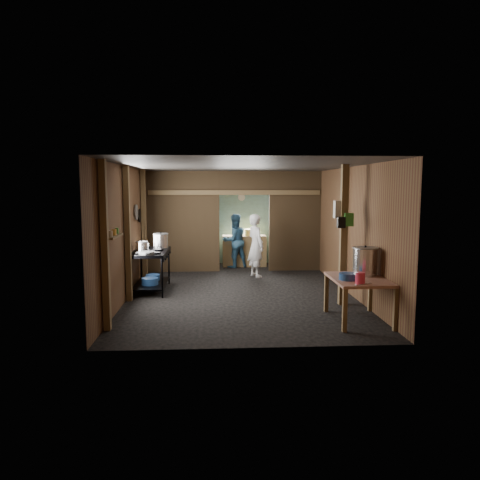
{
  "coord_description": "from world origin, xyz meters",
  "views": [
    {
      "loc": [
        -0.53,
        -9.41,
        2.19
      ],
      "look_at": [
        0.0,
        -0.2,
        1.1
      ],
      "focal_mm": 33.58,
      "sensor_mm": 36.0,
      "label": 1
    }
  ],
  "objects": [
    {
      "name": "pan_lid_big",
      "position": [
        -2.21,
        0.4,
        1.65
      ],
      "size": [
        0.03,
        0.34,
        0.34
      ],
      "primitive_type": "cylinder",
      "rotation": [
        0.0,
        1.57,
        0.0
      ],
      "color": "gray",
      "rests_on": "wall_left"
    },
    {
      "name": "yellow_tub",
      "position": [
        0.46,
        2.95,
        0.94
      ],
      "size": [
        0.33,
        0.33,
        0.18
      ],
      "primitive_type": "cylinder",
      "color": "#FDC148",
      "rests_on": "back_counter"
    },
    {
      "name": "prep_table",
      "position": [
        1.83,
        -2.33,
        0.36
      ],
      "size": [
        0.88,
        1.21,
        0.71
      ],
      "primitive_type": null,
      "color": "tan",
      "rests_on": "floor"
    },
    {
      "name": "jar_green",
      "position": [
        -2.15,
        -1.88,
        1.47
      ],
      "size": [
        0.06,
        0.06,
        0.1
      ],
      "primitive_type": "cylinder",
      "color": "#348D2E",
      "rests_on": "wall_shelf"
    },
    {
      "name": "pan_lid_small",
      "position": [
        -2.21,
        0.8,
        1.55
      ],
      "size": [
        0.03,
        0.3,
        0.3
      ],
      "primitive_type": "cylinder",
      "rotation": [
        0.0,
        1.57,
        0.0
      ],
      "color": "black",
      "rests_on": "wall_left"
    },
    {
      "name": "jar_yellow",
      "position": [
        -2.15,
        -2.1,
        1.47
      ],
      "size": [
        0.08,
        0.08,
        0.1
      ],
      "primitive_type": "cylinder",
      "color": "#FDC148",
      "rests_on": "wall_shelf"
    },
    {
      "name": "post_right",
      "position": [
        2.18,
        -0.2,
        1.3
      ],
      "size": [
        0.1,
        0.12,
        2.6
      ],
      "primitive_type": "cube",
      "color": "brown",
      "rests_on": "floor"
    },
    {
      "name": "worker_back",
      "position": [
        0.02,
        2.71,
        0.73
      ],
      "size": [
        0.88,
        0.8,
        1.46
      ],
      "primitive_type": "imported",
      "rotation": [
        0.0,
        0.0,
        3.58
      ],
      "color": "#2F5C7E",
      "rests_on": "floor"
    },
    {
      "name": "jar_white",
      "position": [
        -2.15,
        -2.35,
        1.47
      ],
      "size": [
        0.07,
        0.07,
        0.1
      ],
      "primitive_type": "cylinder",
      "color": "beige",
      "rests_on": "wall_shelf"
    },
    {
      "name": "frying_pan",
      "position": [
        -1.88,
        -0.47,
        0.88
      ],
      "size": [
        0.45,
        0.61,
        0.07
      ],
      "primitive_type": null,
      "rotation": [
        0.0,
        0.0,
        -0.23
      ],
      "color": "gray",
      "rests_on": "gas_range"
    },
    {
      "name": "wall_clock",
      "position": [
        0.25,
        3.4,
        1.9
      ],
      "size": [
        0.2,
        0.03,
        0.2
      ],
      "primitive_type": "cylinder",
      "rotation": [
        1.57,
        0.0,
        0.0
      ],
      "color": "beige",
      "rests_on": "wall_back"
    },
    {
      "name": "partition_left",
      "position": [
        -1.32,
        2.2,
        1.3
      ],
      "size": [
        1.85,
        0.1,
        2.6
      ],
      "primitive_type": "cube",
      "color": "#44331E",
      "rests_on": "floor"
    },
    {
      "name": "wall_shelf",
      "position": [
        -2.15,
        -2.1,
        1.4
      ],
      "size": [
        0.14,
        0.8,
        0.03
      ],
      "primitive_type": "cube",
      "color": "brown",
      "rests_on": "wall_left"
    },
    {
      "name": "knife",
      "position": [
        1.74,
        -2.81,
        0.72
      ],
      "size": [
        0.29,
        0.14,
        0.01
      ],
      "primitive_type": "cube",
      "rotation": [
        0.0,
        0.0,
        0.38
      ],
      "color": "silver",
      "rests_on": "prep_table"
    },
    {
      "name": "stove_pot_large",
      "position": [
        -1.71,
        0.5,
        1.01
      ],
      "size": [
        0.35,
        0.35,
        0.34
      ],
      "primitive_type": null,
      "rotation": [
        0.0,
        0.0,
        -0.03
      ],
      "color": "silver",
      "rests_on": "gas_range"
    },
    {
      "name": "wall_left",
      "position": [
        -2.25,
        0.0,
        1.3
      ],
      "size": [
        0.0,
        7.0,
        2.6
      ],
      "primitive_type": "cube",
      "color": "brown",
      "rests_on": "ground"
    },
    {
      "name": "bag_green",
      "position": [
        1.92,
        -1.36,
        1.6
      ],
      "size": [
        0.16,
        0.12,
        0.24
      ],
      "primitive_type": "cube",
      "color": "#348D2E",
      "rests_on": "post_free"
    },
    {
      "name": "floor",
      "position": [
        0.0,
        0.0,
        0.0
      ],
      "size": [
        4.5,
        7.0,
        0.0
      ],
      "primitive_type": "cube",
      "color": "black",
      "rests_on": "ground"
    },
    {
      "name": "stock_pot",
      "position": [
        2.01,
        -2.07,
        0.94
      ],
      "size": [
        0.48,
        0.48,
        0.49
      ],
      "primitive_type": null,
      "rotation": [
        0.0,
        0.0,
        -0.15
      ],
      "color": "silver",
      "rests_on": "prep_table"
    },
    {
      "name": "partition_header",
      "position": [
        0.25,
        2.2,
        2.3
      ],
      "size": [
        1.3,
        0.1,
        0.6
      ],
      "primitive_type": "cube",
      "color": "#44331E",
      "rests_on": "wall_back"
    },
    {
      "name": "gas_range",
      "position": [
        -1.88,
        0.04,
        0.43
      ],
      "size": [
        0.75,
        1.45,
        0.86
      ],
      "primitive_type": null,
      "color": "black",
      "rests_on": "floor"
    },
    {
      "name": "blue_tub_front",
      "position": [
        -1.88,
        -0.13,
        0.24
      ],
      "size": [
        0.35,
        0.35,
        0.14
      ],
      "primitive_type": "cylinder",
      "color": "navy",
      "rests_on": "gas_range"
    },
    {
      "name": "post_free",
      "position": [
        1.85,
        -1.3,
        1.3
      ],
      "size": [
        0.12,
        0.12,
        2.6
      ],
      "primitive_type": "cube",
      "color": "brown",
      "rests_on": "floor"
    },
    {
      "name": "bag_white",
      "position": [
        1.8,
        -1.22,
        1.78
      ],
      "size": [
        0.22,
        0.15,
        0.32
      ],
      "primitive_type": "cube",
      "color": "beige",
      "rests_on": "post_free"
    },
    {
      "name": "ceiling",
      "position": [
        0.0,
        0.0,
        2.6
      ],
      "size": [
        4.5,
        7.0,
        0.0
      ],
      "primitive_type": "cube",
      "color": "#403A35",
      "rests_on": "ground"
    },
    {
      "name": "wall_front",
      "position": [
        0.0,
        -3.5,
        1.3
      ],
      "size": [
        4.5,
        0.0,
        2.6
      ],
      "primitive_type": "cube",
      "color": "brown",
      "rests_on": "ground"
    },
    {
      "name": "stove_pot_med",
      "position": [
        -2.05,
        0.0,
        0.95
      ],
      "size": [
        0.33,
        0.33,
        0.22
      ],
      "primitive_type": null,
      "rotation": [
        0.0,
        0.0,
        0.34
      ],
      "color": "silver",
      "rests_on": "gas_range"
    },
    {
      "name": "wall_right",
      "position": [
        2.25,
        0.0,
        1.3
      ],
      "size": [
        0.0,
        7.0,
        2.6
      ],
      "primitive_type": "cube",
      "color": "brown",
      "rests_on": "ground"
    },
    {
      "name": "post_left_c",
      "position": [
        -2.18,
        1.2,
        1.3
      ],
      "size": [
        0.1,
        0.12,
        2.6
      ],
      "primitive_type": "cube",
      "color": "brown",
      "rests_on": "floor"
    },
    {
      "name": "stove_saucepan",
      "position": [
        -2.05,
        0.47,
        0.91
      ],
      "size": [
        0.21,
        0.21,
        0.11
      ],
      "primitive_type": "cylinder",
      "rotation": [
        0.0,
        0.0,
        -0.2
      ],
      "color": "silver",
      "rests_on": "gas_range"
    },
    {
      "name": "cook",
      "position": [
        0.48,
        1.41,
        0.77
      ],
      "size": [
        0.56,
        0.66,
        1.54
      ],
      "primitive_type": "imported",
      "rotation": [
        0.0,
        0.0,
        1.99
      ],
      "color": "white",
      "rests_on": "floor"
    },
    {
      "name": "back_counter",
      "position": [
        0.3,
        2.95,
        0.42
      ],
      "size": [
        1.2,
        0.5,
        0.85
      ],
      "primitive_type": "cube",
      "color": "brown",
      "rests_on": "floor"
    },
    {
      "name": "post_left_a",
      "position": [
        -2.18,
        -2.6,
        1.3
      ],
      "size": [
        0.1,
        0.12,
        2.6
      ],
      "primitive_type": "cube",
      "color": "brown",
      "rests_on": "floor"
    },
    {
      "name": "blue_tub_back",
      "position": [
        -1.88,
        0.32,
        0.23
      ],
      "size": [
        0.31,
        0.31,
        0.12
      ],
      "primitive_type": "cylinder",
      "color": "navy",
      "rests_on": "gas_range"
    },
    {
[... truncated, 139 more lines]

